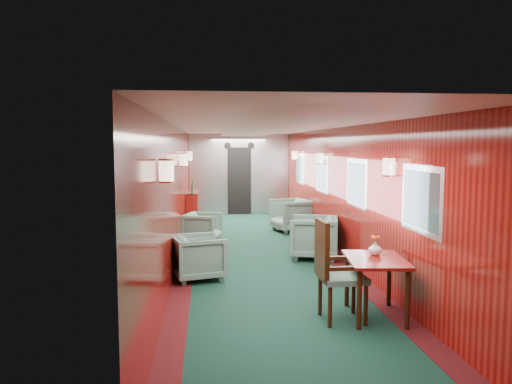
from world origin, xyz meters
TOP-DOWN VIEW (x-y plane):
  - room at (0.00, 0.00)m, footprint 12.00×12.10m
  - bulkhead at (0.00, 5.91)m, footprint 2.98×0.17m
  - windows_right at (1.49, 0.25)m, footprint 0.02×8.60m
  - wall_sconces at (0.00, 0.57)m, footprint 2.97×7.97m
  - dining_table at (1.05, -3.28)m, footprint 0.78×1.04m
  - side_chair at (0.51, -3.35)m, footprint 0.56×0.59m
  - credenza at (-1.34, 3.67)m, footprint 0.31×0.99m
  - flower_vase at (1.10, -3.11)m, footprint 0.20×0.20m
  - armchair_left_near at (-1.10, -1.34)m, footprint 0.93×0.91m
  - armchair_left_far at (-1.06, 1.42)m, footprint 0.90×0.88m
  - armchair_right_near at (0.98, -0.10)m, footprint 1.03×1.01m
  - armchair_right_far at (1.05, 2.75)m, footprint 1.06×1.04m

SIDE VIEW (x-z plane):
  - armchair_left_far at x=-1.06m, z-range 0.00..0.65m
  - armchair_left_near at x=-1.10m, z-range 0.00..0.69m
  - armchair_right_near at x=0.98m, z-range 0.00..0.78m
  - armchair_right_far at x=1.05m, z-range 0.00..0.78m
  - credenza at x=-1.34m, z-range -0.13..1.04m
  - dining_table at x=1.05m, z-range 0.25..0.97m
  - side_chair at x=0.51m, z-range 0.05..1.26m
  - flower_vase at x=1.10m, z-range 0.73..0.89m
  - bulkhead at x=0.00m, z-range -0.01..2.38m
  - windows_right at x=1.49m, z-range 1.05..1.85m
  - room at x=0.00m, z-range 0.43..2.83m
  - wall_sconces at x=0.00m, z-range 1.66..1.91m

